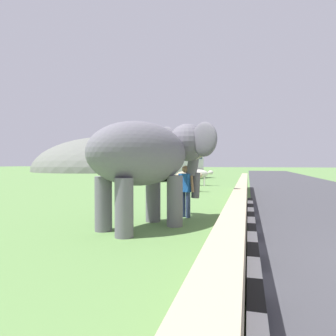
{
  "coord_description": "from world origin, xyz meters",
  "views": [
    {
      "loc": [
        -5.2,
        3.91,
        1.75
      ],
      "look_at": [
        2.67,
        6.06,
        1.6
      ],
      "focal_mm": 31.24,
      "sensor_mm": 36.0,
      "label": 1
    }
  ],
  "objects_px": {
    "bus_white": "(173,159)",
    "cow_far": "(194,170)",
    "cow_mid": "(186,177)",
    "cow_near": "(199,174)",
    "elephant": "(151,156)",
    "person_handler": "(186,188)"
  },
  "relations": [
    {
      "from": "bus_white",
      "to": "cow_far",
      "type": "bearing_deg",
      "value": -32.51
    },
    {
      "from": "cow_near",
      "to": "cow_far",
      "type": "bearing_deg",
      "value": 12.03
    },
    {
      "from": "person_handler",
      "to": "bus_white",
      "type": "relative_size",
      "value": 0.16
    },
    {
      "from": "elephant",
      "to": "bus_white",
      "type": "xyz_separation_m",
      "value": [
        22.12,
        5.0,
        0.15
      ]
    },
    {
      "from": "cow_mid",
      "to": "cow_far",
      "type": "relative_size",
      "value": 1.01
    },
    {
      "from": "bus_white",
      "to": "cow_far",
      "type": "relative_size",
      "value": 5.27
    },
    {
      "from": "elephant",
      "to": "cow_near",
      "type": "bearing_deg",
      "value": 4.03
    },
    {
      "from": "person_handler",
      "to": "elephant",
      "type": "bearing_deg",
      "value": 157.14
    },
    {
      "from": "cow_near",
      "to": "bus_white",
      "type": "bearing_deg",
      "value": 27.41
    },
    {
      "from": "elephant",
      "to": "cow_near",
      "type": "relative_size",
      "value": 2.05
    },
    {
      "from": "person_handler",
      "to": "bus_white",
      "type": "distance_m",
      "value": 21.37
    },
    {
      "from": "elephant",
      "to": "cow_far",
      "type": "relative_size",
      "value": 2.07
    },
    {
      "from": "cow_near",
      "to": "cow_far",
      "type": "distance_m",
      "value": 10.66
    },
    {
      "from": "cow_near",
      "to": "elephant",
      "type": "bearing_deg",
      "value": -175.97
    },
    {
      "from": "person_handler",
      "to": "cow_mid",
      "type": "height_order",
      "value": "person_handler"
    },
    {
      "from": "cow_near",
      "to": "cow_far",
      "type": "relative_size",
      "value": 1.01
    },
    {
      "from": "cow_near",
      "to": "cow_mid",
      "type": "distance_m",
      "value": 4.57
    },
    {
      "from": "bus_white",
      "to": "person_handler",
      "type": "bearing_deg",
      "value": -164.65
    },
    {
      "from": "bus_white",
      "to": "cow_near",
      "type": "xyz_separation_m",
      "value": [
        -7.67,
        -3.98,
        -1.21
      ]
    },
    {
      "from": "person_handler",
      "to": "bus_white",
      "type": "height_order",
      "value": "bus_white"
    },
    {
      "from": "elephant",
      "to": "cow_far",
      "type": "distance_m",
      "value": 25.11
    },
    {
      "from": "elephant",
      "to": "person_handler",
      "type": "bearing_deg",
      "value": -22.86
    }
  ]
}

